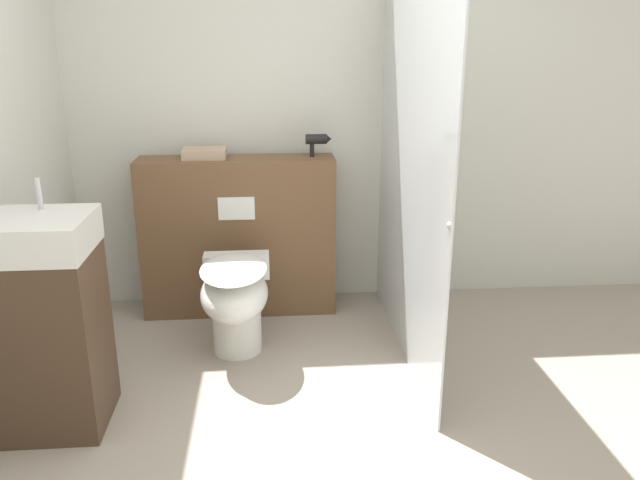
% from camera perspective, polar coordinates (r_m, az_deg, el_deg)
% --- Properties ---
extents(wall_back, '(8.00, 0.06, 2.50)m').
position_cam_1_polar(wall_back, '(4.07, -0.75, 11.65)').
color(wall_back, silver).
rests_on(wall_back, ground_plane).
extents(partition_panel, '(1.21, 0.29, 1.00)m').
position_cam_1_polar(partition_panel, '(3.99, -7.43, 0.35)').
color(partition_panel, brown).
rests_on(partition_panel, ground_plane).
extents(shower_glass, '(0.04, 1.64, 2.01)m').
position_cam_1_polar(shower_glass, '(3.34, 8.15, 5.84)').
color(shower_glass, silver).
rests_on(shower_glass, ground_plane).
extents(toilet, '(0.38, 0.65, 0.54)m').
position_cam_1_polar(toilet, '(3.46, -7.75, -5.32)').
color(toilet, white).
rests_on(toilet, ground_plane).
extents(sink_vanity, '(0.46, 0.44, 1.13)m').
position_cam_1_polar(sink_vanity, '(3.02, -23.65, -7.02)').
color(sink_vanity, '#473323').
rests_on(sink_vanity, ground_plane).
extents(hair_drier, '(0.16, 0.06, 0.14)m').
position_cam_1_polar(hair_drier, '(3.86, -0.25, 9.11)').
color(hair_drier, black).
rests_on(hair_drier, partition_panel).
extents(folded_towel, '(0.26, 0.19, 0.06)m').
position_cam_1_polar(folded_towel, '(3.89, -10.50, 7.81)').
color(folded_towel, tan).
rests_on(folded_towel, partition_panel).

